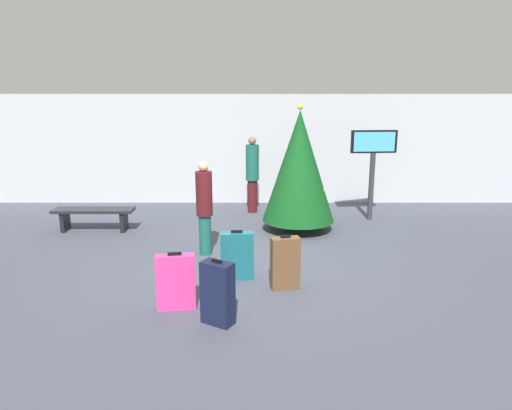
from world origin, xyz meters
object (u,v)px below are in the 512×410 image
object	(u,v)px
suitcase_1	(217,293)
waiting_bench	(94,214)
flight_info_kiosk	(373,156)
traveller_1	(204,206)
suitcase_3	(176,282)
traveller_0	(252,172)
holiday_tree	(299,166)
suitcase_2	(237,256)
suitcase_0	(285,263)

from	to	relation	value
suitcase_1	waiting_bench	bearing A→B (deg)	126.45
flight_info_kiosk	traveller_1	bearing A→B (deg)	-146.13
traveller_1	suitcase_3	bearing A→B (deg)	-94.04
traveller_0	traveller_1	world-z (taller)	traveller_0
traveller_0	suitcase_3	distance (m)	5.28
holiday_tree	suitcase_2	bearing A→B (deg)	-114.25
flight_info_kiosk	traveller_0	size ratio (longest dim) A/B	1.11
traveller_0	holiday_tree	bearing A→B (deg)	-57.75
holiday_tree	suitcase_0	size ratio (longest dim) A/B	3.22
traveller_0	waiting_bench	bearing A→B (deg)	-154.18
suitcase_3	flight_info_kiosk	bearing A→B (deg)	50.68
holiday_tree	suitcase_3	xyz separation A→B (m)	(-1.94, -3.62, -0.99)
flight_info_kiosk	suitcase_0	world-z (taller)	flight_info_kiosk
suitcase_0	traveller_1	bearing A→B (deg)	132.17
holiday_tree	suitcase_1	distance (m)	4.34
waiting_bench	suitcase_1	xyz separation A→B (m)	(2.92, -3.95, 0.03)
flight_info_kiosk	waiting_bench	size ratio (longest dim) A/B	1.23
suitcase_0	suitcase_3	distance (m)	1.62
traveller_0	traveller_1	distance (m)	3.15
flight_info_kiosk	suitcase_0	bearing A→B (deg)	-119.83
waiting_bench	traveller_0	xyz separation A→B (m)	(3.31, 1.60, 0.62)
flight_info_kiosk	suitcase_3	distance (m)	5.90
suitcase_0	suitcase_1	world-z (taller)	suitcase_1
suitcase_1	suitcase_3	world-z (taller)	suitcase_1
traveller_0	suitcase_0	size ratio (longest dim) A/B	2.27
waiting_bench	suitcase_2	size ratio (longest dim) A/B	2.12
waiting_bench	traveller_0	distance (m)	3.72
flight_info_kiosk	suitcase_3	bearing A→B (deg)	-129.32
traveller_0	flight_info_kiosk	bearing A→B (deg)	-13.91
traveller_0	suitcase_0	xyz separation A→B (m)	(0.51, -4.50, -0.59)
waiting_bench	suitcase_2	world-z (taller)	suitcase_2
suitcase_1	suitcase_2	bearing A→B (deg)	82.71
waiting_bench	suitcase_2	bearing A→B (deg)	-39.47
suitcase_0	suitcase_3	size ratio (longest dim) A/B	1.04
traveller_1	suitcase_2	bearing A→B (deg)	-61.27
suitcase_2	suitcase_3	distance (m)	1.26
traveller_1	suitcase_3	xyz separation A→B (m)	(-0.15, -2.12, -0.52)
traveller_0	suitcase_1	world-z (taller)	traveller_0
waiting_bench	suitcase_1	distance (m)	4.92
holiday_tree	traveller_0	distance (m)	1.86
traveller_1	suitcase_1	world-z (taller)	traveller_1
suitcase_0	suitcase_1	xyz separation A→B (m)	(-0.90, -1.05, 0.01)
flight_info_kiosk	waiting_bench	xyz separation A→B (m)	(-6.01, -0.93, -1.09)
holiday_tree	suitcase_0	bearing A→B (deg)	-98.83
traveller_0	suitcase_1	size ratio (longest dim) A/B	2.20
suitcase_3	suitcase_0	bearing A→B (deg)	23.86
flight_info_kiosk	traveller_1	distance (m)	4.28
holiday_tree	traveller_0	world-z (taller)	holiday_tree
holiday_tree	suitcase_0	distance (m)	3.15
holiday_tree	traveller_0	bearing A→B (deg)	122.25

